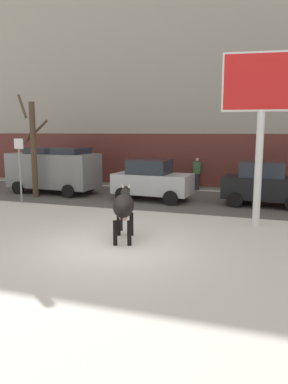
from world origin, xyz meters
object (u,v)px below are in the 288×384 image
object	(u,v)px
billboard	(262,93)
car_grey_van	(54,169)
car_black_hatchback	(265,184)
car_silver_hatchback	(152,180)
street_sign	(20,165)
pedestrian_by_cars	(197,174)
cow_black	(124,206)
bare_tree_left_lot	(33,147)

from	to	relation	value
billboard	car_grey_van	world-z (taller)	billboard
car_grey_van	car_black_hatchback	distance (m)	10.25
billboard	car_silver_hatchback	distance (m)	6.69
car_black_hatchback	street_sign	world-z (taller)	street_sign
billboard	street_sign	distance (m)	10.29
pedestrian_by_cars	cow_black	bearing A→B (deg)	-92.37
cow_black	car_black_hatchback	world-z (taller)	car_black_hatchback
car_grey_van	street_sign	size ratio (longest dim) A/B	1.67
billboard	car_grey_van	bearing A→B (deg)	159.47
street_sign	billboard	bearing A→B (deg)	-5.23
pedestrian_by_cars	street_sign	distance (m)	9.02
cow_black	street_sign	distance (m)	7.34
bare_tree_left_lot	billboard	bearing A→B (deg)	-13.40
car_grey_van	bare_tree_left_lot	world-z (taller)	bare_tree_left_lot
cow_black	car_silver_hatchback	bearing A→B (deg)	99.54
car_grey_van	billboard	bearing A→B (deg)	-20.53
car_silver_hatchback	pedestrian_by_cars	size ratio (longest dim) A/B	2.08
car_black_hatchback	pedestrian_by_cars	xyz separation A→B (m)	(-3.46, 3.24, -0.05)
car_grey_van	street_sign	world-z (taller)	street_sign
cow_black	pedestrian_by_cars	size ratio (longest dim) A/B	1.12
bare_tree_left_lot	pedestrian_by_cars	bearing A→B (deg)	32.32
street_sign	car_silver_hatchback	bearing A→B (deg)	25.40
bare_tree_left_lot	car_silver_hatchback	bearing A→B (deg)	9.66
car_black_hatchback	car_grey_van	bearing A→B (deg)	179.57
bare_tree_left_lot	car_grey_van	bearing A→B (deg)	78.51
car_grey_van	car_black_hatchback	xyz separation A→B (m)	(10.25, -0.08, -0.32)
cow_black	bare_tree_left_lot	xyz separation A→B (m)	(-6.65, 5.26, 1.42)
car_silver_hatchback	bare_tree_left_lot	distance (m)	5.87
cow_black	bare_tree_left_lot	world-z (taller)	bare_tree_left_lot
car_silver_hatchback	car_black_hatchback	distance (m)	4.92
billboard	bare_tree_left_lot	xyz separation A→B (m)	(-10.26, 2.44, -1.90)
car_silver_hatchback	pedestrian_by_cars	world-z (taller)	car_silver_hatchback
billboard	bare_tree_left_lot	distance (m)	10.72
cow_black	pedestrian_by_cars	xyz separation A→B (m)	(0.40, 9.72, -0.11)
car_black_hatchback	bare_tree_left_lot	bearing A→B (deg)	-173.36
car_silver_hatchback	street_sign	size ratio (longest dim) A/B	1.28
car_silver_hatchback	street_sign	bearing A→B (deg)	-154.60
cow_black	billboard	size ratio (longest dim) A/B	0.35
car_silver_hatchback	pedestrian_by_cars	distance (m)	3.79
car_silver_hatchback	car_black_hatchback	bearing A→B (deg)	3.16
billboard	street_sign	size ratio (longest dim) A/B	1.97
cow_black	car_silver_hatchback	world-z (taller)	car_silver_hatchback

